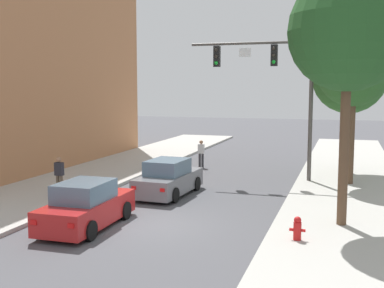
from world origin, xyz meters
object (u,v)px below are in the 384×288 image
(pedestrian_sidewalk_left_walker, at_px, (59,174))
(traffic_signal_mast, at_px, (276,76))
(pedestrian_crossing_road, at_px, (201,152))
(car_following_red, at_px, (86,207))
(street_tree_second, at_px, (354,71))
(street_tree_nearest, at_px, (348,32))
(car_lead_grey, at_px, (169,179))
(street_tree_third, at_px, (349,77))
(fire_hydrant, at_px, (297,228))

(pedestrian_sidewalk_left_walker, bearing_deg, traffic_signal_mast, 38.86)
(traffic_signal_mast, bearing_deg, pedestrian_sidewalk_left_walker, -141.14)
(pedestrian_sidewalk_left_walker, relative_size, pedestrian_crossing_road, 1.00)
(car_following_red, xyz_separation_m, street_tree_second, (8.55, 9.95, 4.79))
(car_following_red, height_order, pedestrian_sidewalk_left_walker, pedestrian_sidewalk_left_walker)
(car_following_red, distance_m, street_tree_nearest, 10.37)
(car_lead_grey, distance_m, car_following_red, 5.63)
(car_lead_grey, bearing_deg, traffic_signal_mast, 49.15)
(traffic_signal_mast, relative_size, street_tree_third, 1.05)
(fire_hydrant, bearing_deg, car_lead_grey, 139.27)
(traffic_signal_mast, relative_size, fire_hydrant, 10.42)
(car_lead_grey, height_order, pedestrian_crossing_road, pedestrian_crossing_road)
(fire_hydrant, relative_size, street_tree_second, 0.10)
(car_lead_grey, bearing_deg, street_tree_second, 29.88)
(street_tree_nearest, height_order, street_tree_second, street_tree_nearest)
(traffic_signal_mast, distance_m, street_tree_second, 3.67)
(pedestrian_sidewalk_left_walker, xyz_separation_m, fire_hydrant, (10.33, -3.23, -0.56))
(car_lead_grey, distance_m, fire_hydrant, 8.05)
(car_following_red, bearing_deg, traffic_signal_mast, 64.32)
(car_lead_grey, distance_m, street_tree_nearest, 9.85)
(car_lead_grey, height_order, street_tree_second, street_tree_second)
(street_tree_third, bearing_deg, pedestrian_crossing_road, 179.93)
(car_following_red, height_order, street_tree_third, street_tree_third)
(street_tree_nearest, bearing_deg, pedestrian_crossing_road, 127.20)
(pedestrian_crossing_road, height_order, street_tree_second, street_tree_second)
(car_lead_grey, distance_m, street_tree_third, 11.60)
(pedestrian_crossing_road, distance_m, street_tree_nearest, 14.53)
(traffic_signal_mast, distance_m, car_lead_grey, 7.64)
(traffic_signal_mast, height_order, street_tree_second, traffic_signal_mast)
(car_following_red, relative_size, street_tree_second, 0.60)
(car_following_red, relative_size, street_tree_third, 0.60)
(fire_hydrant, bearing_deg, street_tree_third, 83.84)
(pedestrian_sidewalk_left_walker, distance_m, street_tree_nearest, 12.85)
(pedestrian_sidewalk_left_walker, bearing_deg, fire_hydrant, -17.37)
(street_tree_nearest, bearing_deg, traffic_signal_mast, 113.59)
(street_tree_second, bearing_deg, street_tree_third, 92.91)
(street_tree_second, relative_size, street_tree_third, 0.99)
(car_lead_grey, xyz_separation_m, street_tree_third, (7.48, 7.58, 4.58))
(pedestrian_crossing_road, xyz_separation_m, fire_hydrant, (6.86, -12.84, -0.41))
(fire_hydrant, bearing_deg, car_following_red, -177.49)
(traffic_signal_mast, bearing_deg, car_lead_grey, -130.85)
(street_tree_nearest, bearing_deg, street_tree_second, 87.76)
(car_lead_grey, xyz_separation_m, pedestrian_crossing_road, (-0.76, 7.59, 0.19))
(pedestrian_sidewalk_left_walker, bearing_deg, pedestrian_crossing_road, 70.10)
(fire_hydrant, xyz_separation_m, street_tree_third, (1.39, 12.83, 4.80))
(fire_hydrant, height_order, street_tree_second, street_tree_second)
(car_lead_grey, xyz_separation_m, pedestrian_sidewalk_left_walker, (-4.24, -2.02, 0.34))
(car_lead_grey, bearing_deg, street_tree_nearest, -22.81)
(street_tree_nearest, xyz_separation_m, street_tree_third, (0.13, 10.68, -1.20))
(pedestrian_sidewalk_left_walker, distance_m, pedestrian_crossing_road, 10.22)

